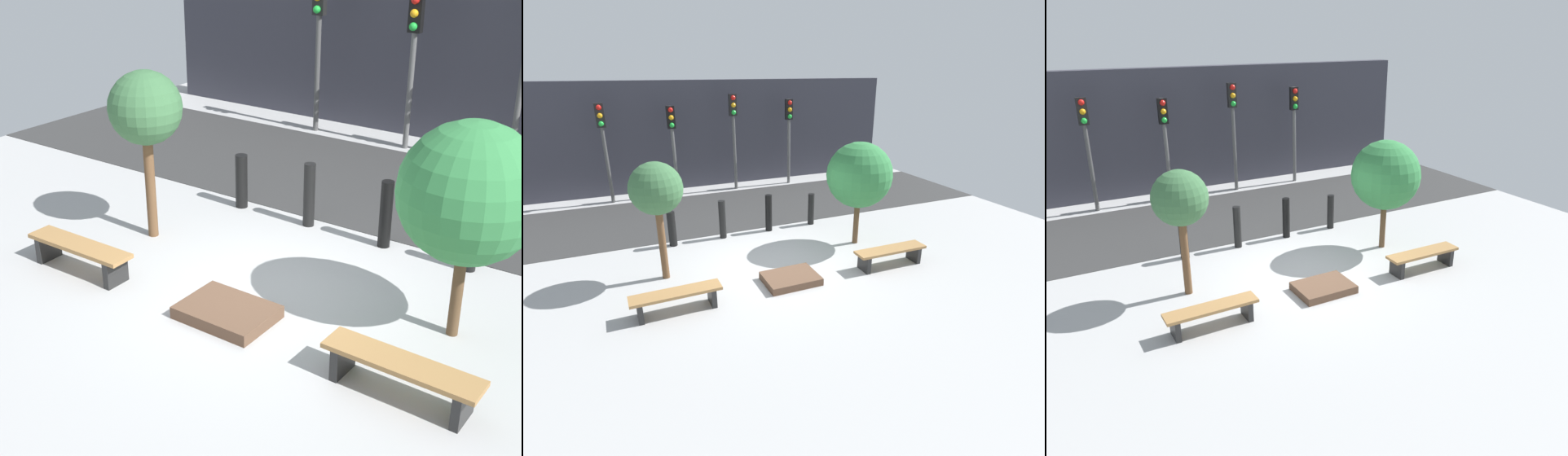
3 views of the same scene
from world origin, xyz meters
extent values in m
plane|color=#AAAAAA|center=(0.00, 0.00, 0.00)|extent=(18.00, 18.00, 0.00)
cube|color=#323232|center=(0.00, 4.59, 0.01)|extent=(18.00, 4.15, 0.01)
cube|color=#33333D|center=(0.00, 8.11, 2.03)|extent=(16.20, 0.50, 4.06)
cube|color=black|center=(-3.22, -1.04, 0.19)|extent=(0.11, 0.40, 0.38)
cube|color=black|center=(-1.83, -1.02, 0.19)|extent=(0.11, 0.40, 0.38)
cube|color=#9E7242|center=(-2.52, -1.03, 0.41)|extent=(1.76, 0.43, 0.06)
cube|color=black|center=(1.81, -1.02, 0.20)|extent=(0.11, 0.43, 0.39)
cube|color=black|center=(3.23, -1.04, 0.20)|extent=(0.11, 0.43, 0.39)
cube|color=#9E7242|center=(2.52, -1.03, 0.42)|extent=(1.79, 0.46, 0.06)
cube|color=brown|center=(0.00, -0.83, 0.08)|extent=(1.19, 0.88, 0.17)
cylinder|color=brown|center=(-2.52, 0.49, 0.90)|extent=(0.16, 0.16, 1.79)
sphere|color=#39693E|center=(-2.52, 0.49, 2.10)|extent=(1.13, 1.13, 1.13)
cylinder|color=brown|center=(2.52, 0.49, 0.71)|extent=(0.14, 0.14, 1.43)
sphere|color=#317D41|center=(2.52, 0.49, 1.89)|extent=(1.70, 1.70, 1.70)
cylinder|color=black|center=(-2.07, 2.27, 0.48)|extent=(0.21, 0.21, 0.95)
cylinder|color=black|center=(-0.69, 2.27, 0.54)|extent=(0.19, 0.19, 1.08)
cylinder|color=black|center=(0.69, 2.27, 0.54)|extent=(0.19, 0.19, 1.08)
cylinder|color=black|center=(2.07, 2.27, 0.48)|extent=(0.19, 0.19, 0.95)
cylinder|color=#4A4A4A|center=(-3.41, 6.97, 1.70)|extent=(0.12, 0.12, 3.40)
sphere|color=green|center=(-3.41, 6.86, 2.75)|extent=(0.17, 0.17, 0.17)
cylinder|color=#585858|center=(-1.14, 6.97, 1.62)|extent=(0.12, 0.12, 3.24)
cube|color=black|center=(-1.14, 6.97, 2.85)|extent=(0.28, 0.16, 0.78)
sphere|color=red|center=(-1.14, 6.86, 3.11)|extent=(0.17, 0.17, 0.17)
sphere|color=orange|center=(-1.14, 6.86, 2.85)|extent=(0.17, 0.17, 0.17)
sphere|color=green|center=(-1.14, 6.86, 2.59)|extent=(0.17, 0.17, 0.17)
camera|label=1|loc=(5.02, -7.17, 4.97)|focal=50.00mm
camera|label=2|loc=(-3.32, -8.13, 4.45)|focal=28.00mm
camera|label=3|loc=(-4.95, -9.01, 5.19)|focal=35.00mm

